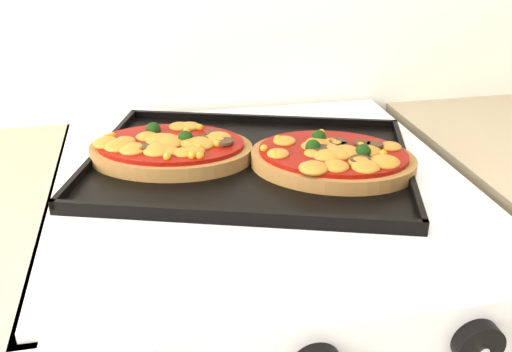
{
  "coord_description": "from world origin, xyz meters",
  "views": [
    {
      "loc": [
        -0.18,
        0.96,
        1.28
      ],
      "look_at": [
        -0.04,
        1.68,
        0.92
      ],
      "focal_mm": 40.0,
      "sensor_mm": 36.0,
      "label": 1
    }
  ],
  "objects": [
    {
      "name": "pizza_left",
      "position": [
        -0.15,
        1.76,
        0.94
      ],
      "size": [
        0.28,
        0.22,
        0.04
      ],
      "primitive_type": null,
      "rotation": [
        0.0,
        0.0,
        -0.24
      ],
      "color": "olive",
      "rests_on": "baking_tray"
    },
    {
      "name": "knob_right",
      "position": [
        0.14,
        1.37,
        0.85
      ],
      "size": [
        0.05,
        0.02,
        0.05
      ],
      "primitive_type": "cylinder",
      "rotation": [
        1.57,
        0.0,
        0.0
      ],
      "color": "black",
      "rests_on": "control_panel"
    },
    {
      "name": "baking_tray",
      "position": [
        -0.04,
        1.73,
        0.92
      ],
      "size": [
        0.55,
        0.47,
        0.02
      ],
      "primitive_type": "cube",
      "rotation": [
        0.0,
        0.0,
        -0.31
      ],
      "color": "black",
      "rests_on": "stove"
    },
    {
      "name": "pizza_right",
      "position": [
        0.08,
        1.68,
        0.94
      ],
      "size": [
        0.29,
        0.26,
        0.04
      ],
      "primitive_type": null,
      "rotation": [
        0.0,
        0.0,
        -0.43
      ],
      "color": "olive",
      "rests_on": "baking_tray"
    }
  ]
}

